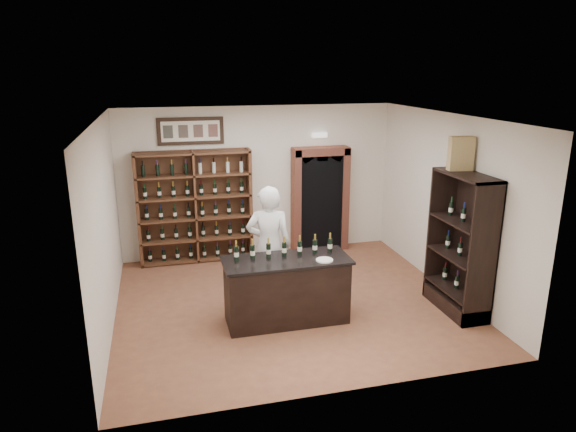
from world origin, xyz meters
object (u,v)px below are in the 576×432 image
at_px(wine_shelf, 195,207).
at_px(wine_crate, 461,153).
at_px(tasting_counter, 287,290).
at_px(shopkeeper, 269,246).
at_px(side_cabinet, 460,265).
at_px(counter_bottle_0, 236,253).

xyz_separation_m(wine_shelf, wine_crate, (3.82, -2.96, 1.36)).
relative_size(tasting_counter, shopkeeper, 0.96).
height_order(wine_shelf, side_cabinet, same).
bearing_deg(counter_bottle_0, side_cabinet, -7.27).
relative_size(counter_bottle_0, wine_crate, 0.58).
height_order(wine_shelf, counter_bottle_0, wine_shelf).
bearing_deg(wine_crate, side_cabinet, -79.53).
xyz_separation_m(wine_shelf, tasting_counter, (1.10, -2.93, -0.61)).
bearing_deg(side_cabinet, wine_shelf, 139.79).
bearing_deg(side_cabinet, shopkeeper, 161.51).
bearing_deg(wine_shelf, counter_bottle_0, -82.25).
xyz_separation_m(side_cabinet, wine_crate, (-0.00, 0.27, 1.71)).
relative_size(tasting_counter, side_cabinet, 0.85).
bearing_deg(tasting_counter, side_cabinet, -6.28).
bearing_deg(wine_crate, shopkeeper, 176.07).
bearing_deg(counter_bottle_0, wine_crate, -2.82).
relative_size(wine_shelf, shopkeeper, 1.12).
height_order(tasting_counter, side_cabinet, side_cabinet).
distance_m(counter_bottle_0, side_cabinet, 3.49).
bearing_deg(shopkeeper, tasting_counter, 114.01).
height_order(tasting_counter, shopkeeper, shopkeeper).
xyz_separation_m(tasting_counter, side_cabinet, (2.72, -0.30, 0.26)).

